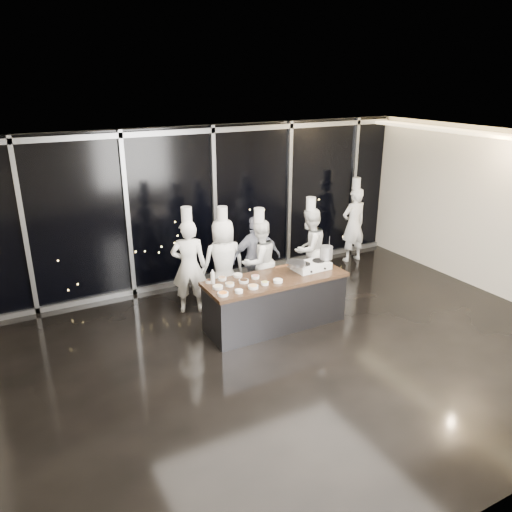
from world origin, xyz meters
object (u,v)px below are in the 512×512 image
at_px(chef_far_left, 189,266).
at_px(stock_pot, 326,253).
at_px(stove, 311,266).
at_px(chef_center, 259,261).
at_px(chef_left, 223,261).
at_px(chef_side, 354,224).
at_px(guest, 256,258).
at_px(frying_pan, 295,264).
at_px(demo_counter, 275,301).
at_px(chef_right, 309,248).

bearing_deg(chef_far_left, stock_pot, 172.52).
bearing_deg(stove, chef_center, 114.35).
xyz_separation_m(stock_pot, chef_left, (-1.45, 1.21, -0.31)).
bearing_deg(chef_left, stove, 138.56).
distance_m(stock_pot, chef_side, 2.91).
xyz_separation_m(guest, chef_side, (2.98, 0.81, 0.06)).
relative_size(frying_pan, chef_far_left, 0.30).
relative_size(demo_counter, chef_left, 1.30).
bearing_deg(chef_left, chef_side, -163.39).
xyz_separation_m(demo_counter, chef_far_left, (-1.08, 1.24, 0.44)).
relative_size(guest, chef_side, 0.84).
bearing_deg(chef_side, frying_pan, 33.31).
distance_m(chef_left, chef_center, 0.67).
distance_m(frying_pan, guest, 1.16).
xyz_separation_m(stove, guest, (-0.49, 1.12, -0.14)).
relative_size(stock_pot, chef_far_left, 0.11).
xyz_separation_m(chef_far_left, guest, (1.33, -0.08, -0.07)).
relative_size(chef_center, guest, 1.11).
relative_size(stock_pot, chef_right, 0.12).
bearing_deg(chef_far_left, frying_pan, 162.46).
bearing_deg(chef_side, stove, 36.66).
xyz_separation_m(demo_counter, chef_side, (3.23, 1.96, 0.43)).
distance_m(stock_pot, chef_left, 1.92).
height_order(stock_pot, chef_right, chef_right).
bearing_deg(chef_center, guest, -106.06).
bearing_deg(chef_far_left, chef_side, -148.86).
distance_m(frying_pan, chef_far_left, 1.92).
bearing_deg(guest, stock_pot, 135.99).
distance_m(stove, guest, 1.23).
relative_size(stove, chef_side, 0.33).
height_order(chef_far_left, chef_right, chef_far_left).
bearing_deg(chef_center, chef_left, -33.06).
bearing_deg(chef_left, chef_far_left, 7.29).
xyz_separation_m(frying_pan, guest, (-0.16, 1.13, -0.24)).
height_order(demo_counter, chef_side, chef_side).
xyz_separation_m(frying_pan, chef_right, (1.03, 1.09, -0.23)).
bearing_deg(stove, frying_pan, 179.24).
xyz_separation_m(stock_pot, chef_center, (-0.82, 0.99, -0.34)).
relative_size(demo_counter, guest, 1.49).
bearing_deg(chef_right, chef_center, -13.68).
xyz_separation_m(demo_counter, chef_left, (-0.39, 1.26, 0.39)).
bearing_deg(chef_far_left, chef_left, -156.71).
distance_m(chef_left, chef_right, 1.83).
distance_m(frying_pan, chef_right, 1.52).
xyz_separation_m(chef_far_left, chef_left, (0.69, 0.02, -0.05)).
xyz_separation_m(stove, stock_pot, (0.32, 0.01, 0.19)).
bearing_deg(chef_left, frying_pan, 128.55).
relative_size(chef_far_left, chef_center, 1.08).
relative_size(stock_pot, chef_side, 0.12).
relative_size(chef_far_left, chef_right, 1.05).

